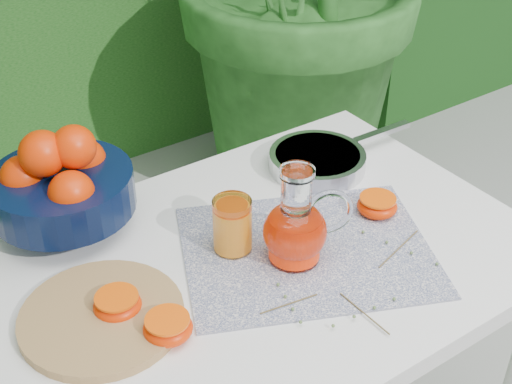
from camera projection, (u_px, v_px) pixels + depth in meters
white_table at (262, 288)px, 1.36m from camera, size 1.00×0.70×0.75m
placemat at (307, 251)px, 1.32m from camera, size 0.56×0.51×0.00m
cutting_board at (102, 317)px, 1.17m from camera, size 0.29×0.29×0.02m
fruit_bowl at (61, 183)px, 1.33m from camera, size 0.28×0.28×0.21m
juice_pitcher at (296, 229)px, 1.26m from camera, size 0.18×0.15×0.19m
juice_tumbler at (232, 226)px, 1.29m from camera, size 0.07×0.07×0.11m
saute_pan at (319, 160)px, 1.55m from camera, size 0.37×0.22×0.04m
orange_halves at (231, 274)px, 1.24m from camera, size 0.65×0.19×0.04m
thyme_sprigs at (355, 285)px, 1.23m from camera, size 0.38×0.23×0.01m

